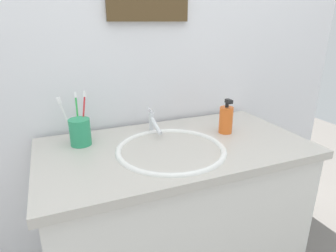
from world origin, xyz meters
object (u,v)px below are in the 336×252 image
at_px(toothbrush_red, 84,114).
at_px(soap_dispenser, 226,119).
at_px(toothbrush_white, 66,118).
at_px(faucet, 153,123).
at_px(toothbrush_cup, 80,132).
at_px(toothbrush_green, 77,114).

height_order(toothbrush_red, soap_dispenser, toothbrush_red).
bearing_deg(toothbrush_white, faucet, 1.31).
xyz_separation_m(toothbrush_cup, toothbrush_green, (0.00, 0.04, 0.06)).
relative_size(faucet, toothbrush_green, 0.77).
relative_size(toothbrush_white, soap_dispenser, 1.26).
distance_m(toothbrush_cup, soap_dispenser, 0.63).
bearing_deg(toothbrush_red, soap_dispenser, -13.25).
bearing_deg(toothbrush_cup, toothbrush_red, 53.09).
bearing_deg(faucet, toothbrush_red, 176.50).
bearing_deg(toothbrush_green, toothbrush_red, -28.33).
distance_m(faucet, toothbrush_green, 0.33).
relative_size(toothbrush_cup, soap_dispenser, 0.70).
relative_size(faucet, soap_dispenser, 0.98).
distance_m(toothbrush_cup, toothbrush_red, 0.08).
bearing_deg(toothbrush_red, faucet, -3.50).
distance_m(faucet, soap_dispenser, 0.33).
xyz_separation_m(toothbrush_red, soap_dispenser, (0.60, -0.14, -0.06)).
xyz_separation_m(toothbrush_green, toothbrush_red, (0.02, -0.01, 0.00)).
height_order(toothbrush_green, toothbrush_red, toothbrush_red).
xyz_separation_m(faucet, toothbrush_red, (-0.29, 0.02, 0.07)).
relative_size(toothbrush_cup, toothbrush_red, 0.53).
bearing_deg(faucet, toothbrush_cup, -177.49).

